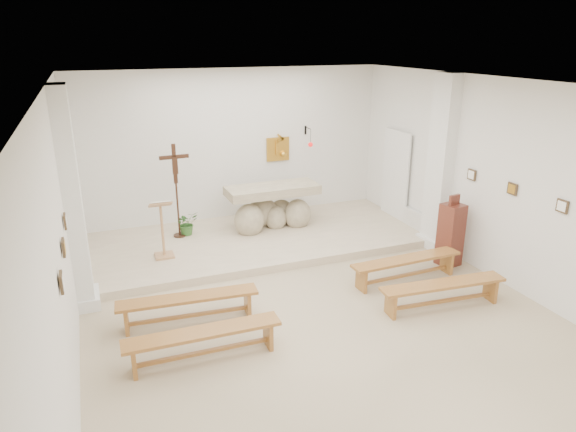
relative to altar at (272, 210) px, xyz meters
name	(u,v)px	position (x,y,z in m)	size (l,w,h in m)	color
ground	(327,325)	(-0.51, -3.93, -0.55)	(7.00, 10.00, 0.00)	#CBB793
wall_left	(61,251)	(-4.00, -3.93, 1.20)	(0.02, 10.00, 3.50)	white
wall_right	(523,190)	(2.98, -3.93, 1.20)	(0.02, 10.00, 3.50)	white
wall_back	(234,148)	(-0.51, 1.06, 1.20)	(7.00, 0.02, 3.50)	white
ceiling	(334,88)	(-0.51, -3.93, 2.94)	(7.00, 10.00, 0.02)	silver
sanctuary_platform	(256,240)	(-0.51, -0.43, -0.47)	(6.98, 3.00, 0.15)	beige
pilaster_left	(73,202)	(-3.88, -1.93, 1.20)	(0.26, 0.55, 3.50)	white
pilaster_right	(440,164)	(2.86, -1.93, 1.20)	(0.26, 0.55, 3.50)	white
gold_wall_relief	(278,149)	(0.54, 1.03, 1.10)	(0.55, 0.04, 0.55)	gold
sanctuary_lamp	(310,142)	(1.24, 0.78, 1.26)	(0.11, 0.36, 0.44)	black
station_frame_left_front	(62,282)	(-3.98, -4.73, 1.17)	(0.03, 0.20, 0.20)	#42301D
station_frame_left_mid	(64,247)	(-3.98, -3.73, 1.17)	(0.03, 0.20, 0.20)	#42301D
station_frame_left_rear	(65,221)	(-3.98, -2.73, 1.17)	(0.03, 0.20, 0.20)	#42301D
station_frame_right_front	(562,206)	(2.96, -4.73, 1.17)	(0.03, 0.20, 0.20)	#42301D
station_frame_right_mid	(512,189)	(2.96, -3.73, 1.17)	(0.03, 0.20, 0.20)	#42301D
station_frame_right_rear	(472,175)	(2.96, -2.73, 1.17)	(0.03, 0.20, 0.20)	#42301D
radiator_left	(81,272)	(-3.94, -1.23, -0.28)	(0.10, 0.85, 0.52)	silver
radiator_right	(416,223)	(2.92, -1.23, -0.28)	(0.10, 0.85, 0.52)	silver
altar	(272,210)	(0.00, 0.00, 0.00)	(2.01, 0.93, 1.03)	#B9AF8D
lectern	(162,229)	(-2.46, -0.80, 0.18)	(0.42, 0.36, 1.16)	tan
crucifix_stand	(176,184)	(-1.99, 0.18, 0.74)	(0.59, 0.26, 1.96)	#3E2213
potted_plant	(187,223)	(-1.82, 0.22, -0.14)	(0.46, 0.39, 0.51)	#316227
donation_pedestal	(451,234)	(2.59, -2.78, 0.06)	(0.43, 0.43, 1.39)	#5E281B
bench_left_front	(188,303)	(-2.44, -3.10, -0.21)	(2.12, 0.51, 0.44)	#9E692E
bench_right_front	(406,264)	(1.42, -3.10, -0.21)	(2.11, 0.40, 0.44)	#9E692E
bench_left_second	(203,338)	(-2.44, -4.13, -0.21)	(2.11, 0.37, 0.44)	#9E692E
bench_right_second	(443,289)	(1.42, -4.13, -0.21)	(2.12, 0.51, 0.44)	#9E692E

